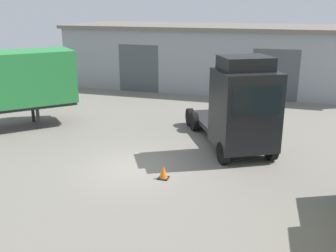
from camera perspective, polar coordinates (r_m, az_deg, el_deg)
The scene contains 4 objects.
ground_plane at distance 16.66m, azimuth -5.08°, elevation -6.04°, with size 60.00×60.00×0.00m, color slate.
warehouse_building at distance 32.79m, azimuth 6.62°, elevation 10.07°, with size 23.61×8.26×4.93m.
tractor_unit_black at distance 17.86m, azimuth 10.47°, elevation 2.47°, with size 5.40×7.11×4.47m.
traffic_cone at distance 15.53m, azimuth -0.67°, elevation -6.76°, with size 0.40×0.40×0.55m.
Camera 1 is at (5.83, -14.14, 6.62)m, focal length 42.00 mm.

